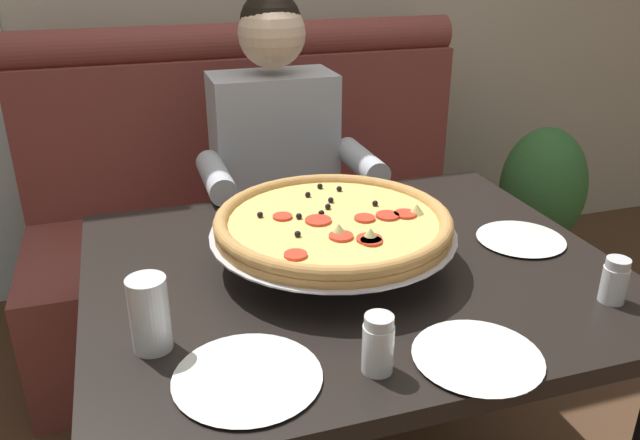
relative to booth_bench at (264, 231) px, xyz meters
name	(u,v)px	position (x,y,z in m)	size (l,w,h in m)	color
booth_bench	(264,231)	(0.00, 0.00, 0.00)	(1.68, 0.78, 1.13)	brown
dining_table	(352,298)	(0.00, -0.95, 0.25)	(1.18, 0.97, 0.73)	black
diner_main	(282,176)	(0.01, -0.27, 0.31)	(0.54, 0.64, 1.27)	#2D3342
pizza	(333,223)	(-0.04, -0.92, 0.43)	(0.56, 0.56, 0.13)	silver
shaker_oregano	(614,283)	(0.45, -1.26, 0.37)	(0.05, 0.05, 0.10)	white
shaker_parmesan	(378,348)	(-0.09, -1.32, 0.38)	(0.06, 0.06, 0.11)	white
plate_near_left	(522,237)	(0.44, -0.96, 0.34)	(0.22, 0.22, 0.02)	white
plate_near_right	(478,354)	(0.09, -1.35, 0.34)	(0.23, 0.23, 0.02)	white
plate_far_side	(247,374)	(-0.31, -1.28, 0.34)	(0.26, 0.26, 0.02)	white
drinking_glass	(150,317)	(-0.46, -1.14, 0.40)	(0.07, 0.07, 0.14)	silver
potted_plant	(541,199)	(1.22, -0.02, -0.01)	(0.36, 0.36, 0.70)	brown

